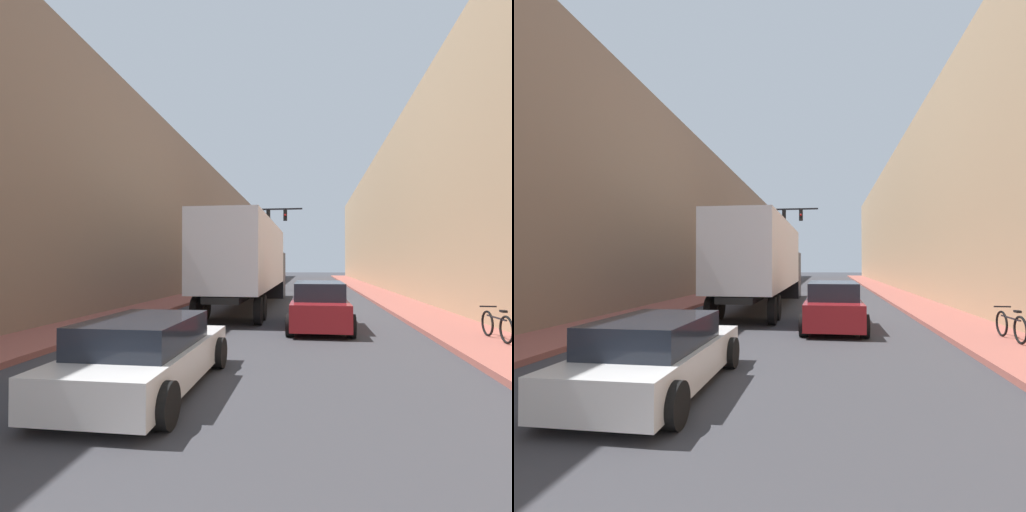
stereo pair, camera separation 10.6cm
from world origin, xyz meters
TOP-DOWN VIEW (x-y plane):
  - sidewalk_right at (6.10, 30.00)m, footprint 2.40×80.00m
  - sidewalk_left at (-6.10, 30.00)m, footprint 2.40×80.00m
  - building_right at (10.30, 30.00)m, footprint 6.00×80.00m
  - building_left at (-10.30, 30.00)m, footprint 6.00×80.00m
  - semi_truck at (-1.55, 20.24)m, footprint 2.59×14.20m
  - sedan_car at (-1.37, 6.95)m, footprint 2.03×4.43m
  - suv_car at (1.73, 14.19)m, footprint 2.05×4.97m
  - traffic_signal_gantry at (-3.33, 32.67)m, footprint 5.64×0.35m
  - parked_bicycle at (6.40, 11.82)m, footprint 0.44×1.82m

SIDE VIEW (x-z plane):
  - sidewalk_right at x=6.10m, z-range 0.00..0.15m
  - sidewalk_left at x=-6.10m, z-range 0.00..0.15m
  - parked_bicycle at x=6.40m, z-range 0.10..0.96m
  - sedan_car at x=-1.37m, z-range -0.02..1.25m
  - suv_car at x=1.73m, z-range -0.03..1.54m
  - semi_truck at x=-1.55m, z-range 0.30..4.43m
  - traffic_signal_gantry at x=-3.33m, z-range 1.43..8.37m
  - building_left at x=-10.30m, z-range 0.00..10.93m
  - building_right at x=10.30m, z-range 0.00..11.98m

